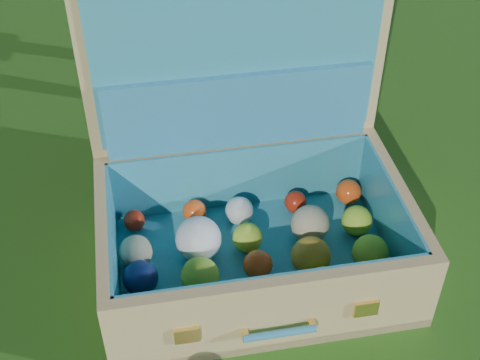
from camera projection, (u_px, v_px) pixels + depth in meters
The scene contains 2 objects.
ground at pixel (354, 314), 1.44m from camera, with size 60.00×60.00×0.00m, color #215114.
suitcase at pixel (250, 189), 1.48m from camera, with size 0.76×0.62×0.65m.
Camera 1 is at (-0.57, -0.74, 1.16)m, focal length 50.00 mm.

